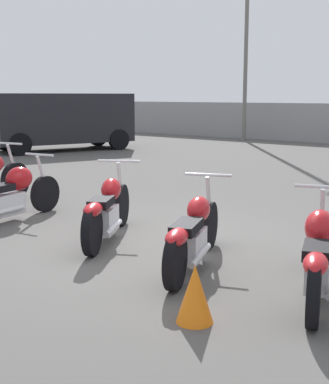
% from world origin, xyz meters
% --- Properties ---
extents(ground_plane, '(60.00, 60.00, 0.00)m').
position_xyz_m(ground_plane, '(0.00, 0.00, 0.00)').
color(ground_plane, '#514F4C').
extents(light_pole_left, '(0.70, 0.35, 8.86)m').
position_xyz_m(light_pole_left, '(-7.42, 14.28, 5.13)').
color(light_pole_left, slate).
rests_on(light_pole_left, ground_plane).
extents(motorcycle_slot_1, '(0.65, 2.01, 0.94)m').
position_xyz_m(motorcycle_slot_1, '(-2.50, -0.40, 0.41)').
color(motorcycle_slot_1, black).
rests_on(motorcycle_slot_1, ground_plane).
extents(motorcycle_slot_2, '(1.18, 1.83, 0.96)m').
position_xyz_m(motorcycle_slot_2, '(-0.64, -0.23, 0.39)').
color(motorcycle_slot_2, black).
rests_on(motorcycle_slot_2, ground_plane).
extents(motorcycle_slot_3, '(0.98, 1.97, 0.93)m').
position_xyz_m(motorcycle_slot_3, '(0.88, -0.43, 0.38)').
color(motorcycle_slot_3, black).
rests_on(motorcycle_slot_3, ground_plane).
extents(motorcycle_slot_4, '(0.94, 1.95, 0.94)m').
position_xyz_m(motorcycle_slot_4, '(2.26, -0.37, 0.40)').
color(motorcycle_slot_4, black).
rests_on(motorcycle_slot_4, ground_plane).
extents(parked_van, '(3.22, 4.95, 1.90)m').
position_xyz_m(parked_van, '(-10.05, 6.87, 1.07)').
color(parked_van, black).
rests_on(parked_van, ground_plane).
extents(traffic_cone_near, '(0.31, 0.31, 0.49)m').
position_xyz_m(traffic_cone_near, '(1.73, -1.56, 0.24)').
color(traffic_cone_near, orange).
rests_on(traffic_cone_near, ground_plane).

